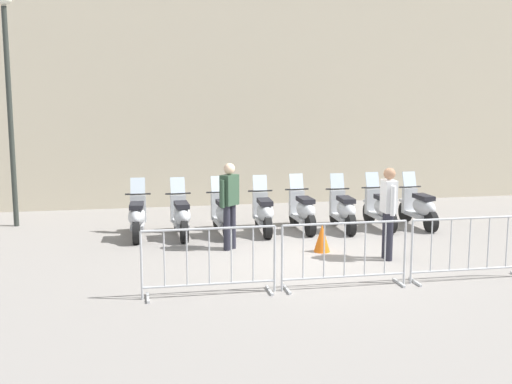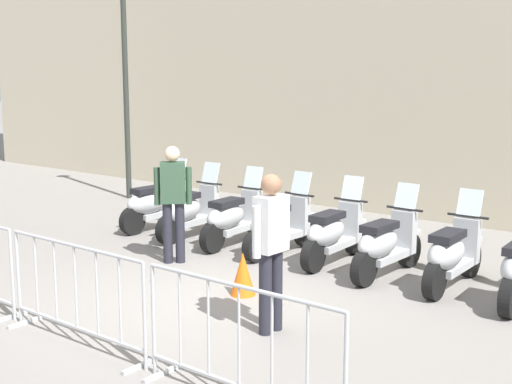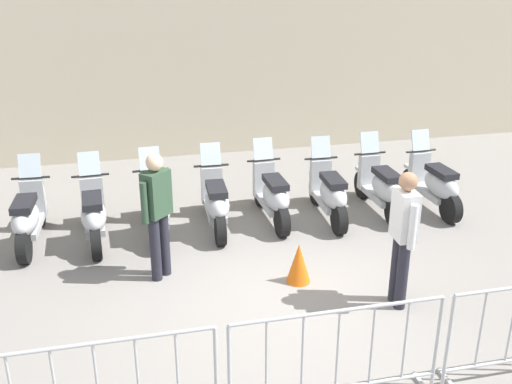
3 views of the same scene
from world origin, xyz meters
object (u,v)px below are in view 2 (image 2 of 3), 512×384
object	(u,v)px
motorcycle_0	(156,205)
barrier_segment_2	(239,347)
motorcycle_1	(190,212)
street_lamp	(125,53)
barrier_segment_1	(76,296)
motorcycle_4	(333,234)
traffic_cone	(243,274)
officer_near_row_end	(173,197)
motorcycle_6	(452,255)
officer_mid_plaza	(271,244)
motorcycle_2	(233,218)
motorcycle_3	(279,226)
motorcycle_5	(385,245)

from	to	relation	value
motorcycle_0	barrier_segment_2	bearing A→B (deg)	-31.34
motorcycle_1	street_lamp	size ratio (longest dim) A/B	0.33
barrier_segment_1	barrier_segment_2	xyz separation A→B (m)	(2.15, 0.25, 0.00)
motorcycle_0	motorcycle_4	bearing A→B (deg)	6.96
motorcycle_4	traffic_cone	world-z (taller)	motorcycle_4
barrier_segment_1	officer_near_row_end	xyz separation A→B (m)	(-1.74, 2.66, 0.46)
motorcycle_6	officer_mid_plaza	bearing A→B (deg)	-102.99
motorcycle_2	motorcycle_3	size ratio (longest dim) A/B	1.00
motorcycle_0	barrier_segment_1	xyz separation A→B (m)	(3.68, -3.80, 0.07)
barrier_segment_1	officer_mid_plaza	bearing A→B (deg)	54.71
barrier_segment_2	motorcycle_0	bearing A→B (deg)	148.66
officer_near_row_end	motorcycle_4	bearing A→B (deg)	42.80
motorcycle_0	motorcycle_1	distance (m)	0.93
motorcycle_0	motorcycle_2	world-z (taller)	same
motorcycle_0	officer_mid_plaza	world-z (taller)	officer_mid_plaza
motorcycle_1	motorcycle_3	bearing A→B (deg)	7.93
barrier_segment_2	officer_near_row_end	size ratio (longest dim) A/B	1.19
motorcycle_3	motorcycle_4	bearing A→B (deg)	11.37
motorcycle_3	barrier_segment_1	world-z (taller)	motorcycle_3
motorcycle_0	traffic_cone	distance (m)	4.02
motorcycle_5	barrier_segment_1	distance (m)	4.32
motorcycle_1	motorcycle_3	size ratio (longest dim) A/B	1.00
motorcycle_4	motorcycle_0	bearing A→B (deg)	-173.04
traffic_cone	officer_near_row_end	bearing A→B (deg)	169.48
motorcycle_5	street_lamp	size ratio (longest dim) A/B	0.33
motorcycle_1	barrier_segment_1	xyz separation A→B (m)	(2.75, -3.81, 0.07)
motorcycle_3	motorcycle_5	size ratio (longest dim) A/B	1.00
barrier_segment_2	traffic_cone	xyz separation A→B (m)	(-2.09, 2.08, -0.25)
officer_mid_plaza	motorcycle_2	bearing A→B (deg)	142.72
motorcycle_0	officer_near_row_end	world-z (taller)	officer_near_row_end
motorcycle_6	officer_mid_plaza	xyz separation A→B (m)	(-0.63, -2.73, 0.53)
motorcycle_0	officer_near_row_end	size ratio (longest dim) A/B	1.00
motorcycle_2	street_lamp	xyz separation A→B (m)	(-4.82, 1.34, 2.75)
motorcycle_3	officer_mid_plaza	world-z (taller)	officer_mid_plaza
officer_near_row_end	officer_mid_plaza	world-z (taller)	same
motorcycle_0	motorcycle_1	bearing A→B (deg)	0.62
motorcycle_2	street_lamp	distance (m)	5.71
motorcycle_6	motorcycle_4	bearing A→B (deg)	-175.39
motorcycle_0	motorcycle_2	bearing A→B (deg)	4.84
motorcycle_0	barrier_segment_1	distance (m)	5.29
motorcycle_1	motorcycle_2	size ratio (longest dim) A/B	1.00
motorcycle_2	motorcycle_5	size ratio (longest dim) A/B	1.00
motorcycle_3	barrier_segment_1	xyz separation A→B (m)	(0.94, -4.06, 0.07)
barrier_segment_2	traffic_cone	distance (m)	2.96
motorcycle_0	traffic_cone	size ratio (longest dim) A/B	3.14
motorcycle_1	officer_mid_plaza	distance (m)	4.50
motorcycle_2	officer_mid_plaza	distance (m)	3.82
motorcycle_4	officer_mid_plaza	distance (m)	2.90
motorcycle_4	officer_mid_plaza	size ratio (longest dim) A/B	1.00
motorcycle_6	traffic_cone	size ratio (longest dim) A/B	3.13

